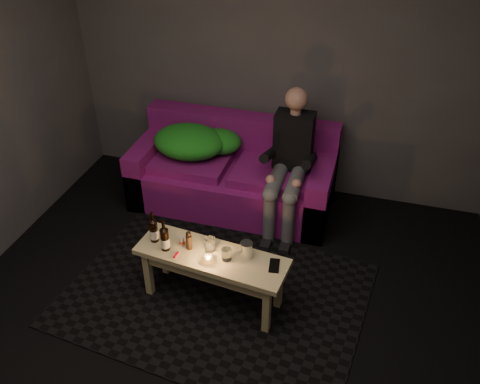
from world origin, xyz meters
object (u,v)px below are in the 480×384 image
object	(u,v)px
sofa	(234,175)
person	(290,159)
coffee_table	(212,263)
steel_cup	(246,250)
beer_bottle_a	(154,230)
beer_bottle_b	(165,239)

from	to	relation	value
sofa	person	xyz separation A→B (m)	(0.55, -0.15, 0.36)
coffee_table	steel_cup	xyz separation A→B (m)	(0.25, 0.05, 0.14)
beer_bottle_a	person	bearing A→B (deg)	55.23
person	steel_cup	distance (m)	1.12
person	beer_bottle_b	bearing A→B (deg)	-119.08
coffee_table	beer_bottle_b	size ratio (longest dim) A/B	4.41
beer_bottle_b	steel_cup	bearing A→B (deg)	8.28
sofa	beer_bottle_a	xyz separation A→B (m)	(-0.23, -1.28, 0.26)
coffee_table	steel_cup	world-z (taller)	steel_cup
sofa	coffee_table	xyz separation A→B (m)	(0.22, -1.32, 0.09)
beer_bottle_a	coffee_table	bearing A→B (deg)	-4.20
steel_cup	coffee_table	bearing A→B (deg)	-168.45
coffee_table	steel_cup	size ratio (longest dim) A/B	9.22
person	beer_bottle_b	distance (m)	1.38
beer_bottle_b	steel_cup	distance (m)	0.60
beer_bottle_a	steel_cup	distance (m)	0.71
sofa	beer_bottle_a	distance (m)	1.33
coffee_table	sofa	bearing A→B (deg)	99.68
beer_bottle_a	steel_cup	bearing A→B (deg)	1.38
coffee_table	beer_bottle_a	bearing A→B (deg)	175.80
beer_bottle_a	beer_bottle_b	distance (m)	0.14
beer_bottle_b	sofa	bearing A→B (deg)	85.09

